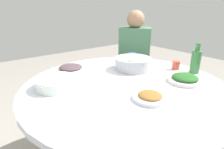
{
  "coord_description": "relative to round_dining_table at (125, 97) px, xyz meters",
  "views": [
    {
      "loc": [
        -0.84,
        0.77,
        1.23
      ],
      "look_at": [
        0.1,
        0.04,
        0.79
      ],
      "focal_mm": 29.54,
      "sensor_mm": 36.0,
      "label": 1
    }
  ],
  "objects": [
    {
      "name": "tea_cup_far",
      "position": [
        0.39,
        -0.43,
        0.13
      ],
      "size": [
        0.08,
        0.08,
        0.07
      ],
      "primitive_type": "cylinder",
      "color": "#34509D",
      "rests_on": "round_dining_table"
    },
    {
      "name": "round_dining_table",
      "position": [
        0.0,
        0.0,
        0.0
      ],
      "size": [
        1.35,
        1.35,
        0.75
      ],
      "color": "#99999E",
      "rests_on": "ground"
    },
    {
      "name": "soup_bowl",
      "position": [
        0.22,
        0.39,
        0.13
      ],
      "size": [
        0.25,
        0.25,
        0.06
      ],
      "color": "white",
      "rests_on": "round_dining_table"
    },
    {
      "name": "dish_eggplant",
      "position": [
        0.47,
        0.17,
        0.12
      ],
      "size": [
        0.25,
        0.25,
        0.05
      ],
      "color": "silver",
      "rests_on": "round_dining_table"
    },
    {
      "name": "green_bottle",
      "position": [
        -0.17,
        -0.56,
        0.19
      ],
      "size": [
        0.07,
        0.07,
        0.23
      ],
      "color": "#3B7E3F",
      "rests_on": "round_dining_table"
    },
    {
      "name": "stool_for_diner_left",
      "position": [
        0.63,
        -0.7,
        -0.43
      ],
      "size": [
        0.33,
        0.33,
        0.43
      ],
      "primitive_type": "cylinder",
      "color": "brown",
      "rests_on": "ground"
    },
    {
      "name": "rice_bowl",
      "position": [
        0.19,
        -0.25,
        0.15
      ],
      "size": [
        0.3,
        0.3,
        0.11
      ],
      "color": "#B2B5BA",
      "rests_on": "round_dining_table"
    },
    {
      "name": "diner_left",
      "position": [
        0.63,
        -0.7,
        0.1
      ],
      "size": [
        0.47,
        0.47,
        0.76
      ],
      "color": "#2D333D",
      "rests_on": "stool_for_diner_left"
    },
    {
      "name": "tea_cup_near",
      "position": [
        -0.03,
        -0.52,
        0.13
      ],
      "size": [
        0.06,
        0.06,
        0.07
      ],
      "primitive_type": "cylinder",
      "color": "#CB4F3A",
      "rests_on": "round_dining_table"
    },
    {
      "name": "dish_stirfry",
      "position": [
        -0.25,
        0.04,
        0.12
      ],
      "size": [
        0.2,
        0.2,
        0.04
      ],
      "color": "silver",
      "rests_on": "round_dining_table"
    },
    {
      "name": "dish_greens",
      "position": [
        -0.23,
        -0.33,
        0.12
      ],
      "size": [
        0.22,
        0.22,
        0.06
      ],
      "color": "silver",
      "rests_on": "round_dining_table"
    }
  ]
}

